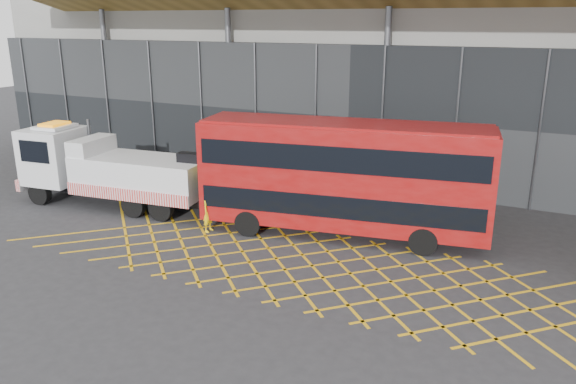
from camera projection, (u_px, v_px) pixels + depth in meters
The scene contains 6 objects.
ground_plane at pixel (210, 245), 24.21m from camera, with size 120.00×120.00×0.00m, color #2B2A2D.
road_markings at pixel (312, 266), 22.18m from camera, with size 26.36×7.16×0.01m.
construction_building at pixel (388, 25), 36.53m from camera, with size 55.00×23.97×18.00m.
recovery_truck at pixel (108, 169), 28.91m from camera, with size 12.24×3.95×4.24m.
bus_towed at pixel (343, 174), 24.58m from camera, with size 12.91×5.03×5.13m.
worker at pixel (208, 211), 25.55m from camera, with size 0.70×0.46×1.92m, color yellow.
Camera 1 is at (12.94, -18.67, 9.33)m, focal length 35.00 mm.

